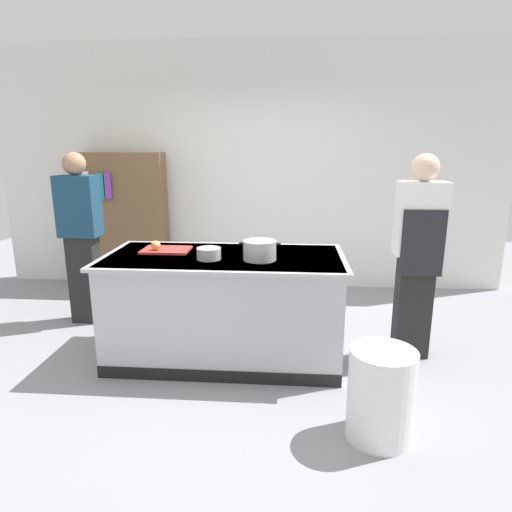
% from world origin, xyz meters
% --- Properties ---
extents(ground_plane, '(10.00, 10.00, 0.00)m').
position_xyz_m(ground_plane, '(0.00, 0.00, 0.00)').
color(ground_plane, gray).
extents(back_wall, '(6.40, 0.12, 3.00)m').
position_xyz_m(back_wall, '(0.00, 2.10, 1.50)').
color(back_wall, white).
rests_on(back_wall, ground_plane).
extents(counter_island, '(1.98, 0.98, 0.90)m').
position_xyz_m(counter_island, '(0.00, -0.00, 0.47)').
color(counter_island, '#B7BABF').
rests_on(counter_island, ground_plane).
extents(cutting_board, '(0.40, 0.28, 0.02)m').
position_xyz_m(cutting_board, '(-0.52, 0.11, 0.91)').
color(cutting_board, red).
rests_on(cutting_board, counter_island).
extents(onion, '(0.08, 0.08, 0.08)m').
position_xyz_m(onion, '(-0.59, 0.07, 0.96)').
color(onion, tan).
rests_on(onion, cutting_board).
extents(stock_pot, '(0.33, 0.26, 0.16)m').
position_xyz_m(stock_pot, '(0.30, -0.12, 0.98)').
color(stock_pot, '#B7BABF').
rests_on(stock_pot, counter_island).
extents(mixing_bowl, '(0.19, 0.19, 0.09)m').
position_xyz_m(mixing_bowl, '(-0.10, -0.13, 0.95)').
color(mixing_bowl, '#B7BABF').
rests_on(mixing_bowl, counter_island).
extents(trash_bin, '(0.41, 0.41, 0.59)m').
position_xyz_m(trash_bin, '(1.11, -1.01, 0.29)').
color(trash_bin, white).
rests_on(trash_bin, ground_plane).
extents(person_chef, '(0.38, 0.25, 1.72)m').
position_xyz_m(person_chef, '(1.60, 0.16, 0.91)').
color(person_chef, black).
rests_on(person_chef, ground_plane).
extents(person_guest, '(0.38, 0.24, 1.72)m').
position_xyz_m(person_guest, '(-1.54, 0.68, 0.91)').
color(person_guest, black).
rests_on(person_guest, ground_plane).
extents(bookshelf, '(1.10, 0.31, 1.70)m').
position_xyz_m(bookshelf, '(-1.55, 1.80, 0.85)').
color(bookshelf, brown).
rests_on(bookshelf, ground_plane).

